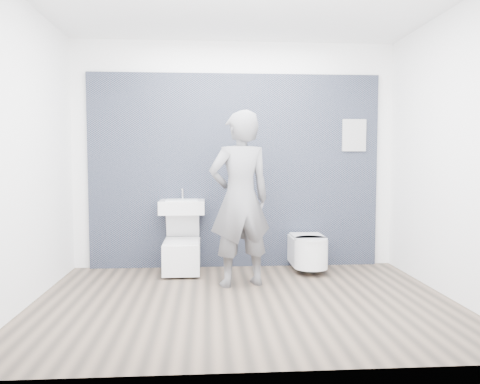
{
  "coord_description": "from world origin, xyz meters",
  "views": [
    {
      "loc": [
        -0.35,
        -4.36,
        1.35
      ],
      "look_at": [
        0.0,
        0.6,
        1.0
      ],
      "focal_mm": 35.0,
      "sensor_mm": 36.0,
      "label": 1
    }
  ],
  "objects": [
    {
      "name": "visitor",
      "position": [
        -0.0,
        0.56,
        0.93
      ],
      "size": [
        0.77,
        0.61,
        1.86
      ],
      "primitive_type": "imported",
      "rotation": [
        0.0,
        0.0,
        3.42
      ],
      "color": "#5D5D61",
      "rests_on": "ground"
    },
    {
      "name": "toilet_square",
      "position": [
        -0.65,
        1.14,
        0.23
      ],
      "size": [
        0.42,
        0.61,
        0.81
      ],
      "color": "white",
      "rests_on": "ground"
    },
    {
      "name": "ground",
      "position": [
        0.0,
        0.0,
        0.0
      ],
      "size": [
        4.0,
        4.0,
        0.0
      ],
      "primitive_type": "plane",
      "color": "brown",
      "rests_on": "ground"
    },
    {
      "name": "toilet_rounded",
      "position": [
        0.86,
        1.1,
        0.25
      ],
      "size": [
        0.4,
        0.67,
        0.36
      ],
      "color": "white",
      "rests_on": "ground"
    },
    {
      "name": "info_placard",
      "position": [
        1.49,
        1.43,
        0.0
      ],
      "size": [
        0.3,
        0.03,
        0.4
      ],
      "primitive_type": "cube",
      "color": "silver",
      "rests_on": "ground"
    },
    {
      "name": "room_shell",
      "position": [
        0.0,
        0.0,
        1.74
      ],
      "size": [
        4.0,
        4.0,
        4.0
      ],
      "color": "white",
      "rests_on": "ground"
    },
    {
      "name": "washbasin",
      "position": [
        -0.65,
        1.24,
        0.79
      ],
      "size": [
        0.54,
        0.4,
        0.4
      ],
      "color": "white",
      "rests_on": "ground"
    },
    {
      "name": "tile_wall",
      "position": [
        0.0,
        1.47,
        0.0
      ],
      "size": [
        3.6,
        0.06,
        2.4
      ],
      "primitive_type": "cube",
      "color": "black",
      "rests_on": "ground"
    }
  ]
}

